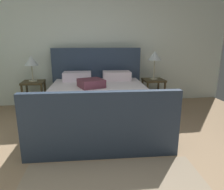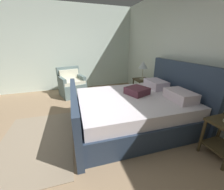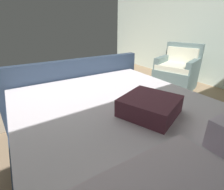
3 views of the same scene
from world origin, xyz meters
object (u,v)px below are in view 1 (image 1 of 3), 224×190
Objects in this scene: table_lamp_left at (31,61)px; nightstand_right at (153,88)px; nightstand_left at (34,91)px; bed at (99,103)px; table_lamp_right at (155,57)px.

nightstand_right is at bearing -2.75° from table_lamp_left.
nightstand_left is at bearing 177.25° from nightstand_right.
table_lamp_left reaches higher than nightstand_left.
bed reaches higher than table_lamp_right.
bed is 4.05× the size of nightstand_left.
table_lamp_left reaches higher than nightstand_right.
table_lamp_left is at bearing 116.57° from nightstand_left.
bed is 4.05× the size of table_lamp_right.
table_lamp_right is at bearing 32.38° from bed.
table_lamp_right is 2.55m from table_lamp_left.
table_lamp_left is (-0.00, 0.00, 0.61)m from nightstand_left.
table_lamp_left is (-2.55, 0.12, 0.61)m from nightstand_right.
nightstand_left is 0.61m from table_lamp_left.
bed reaches higher than table_lamp_left.
table_lamp_right is (1.27, 0.81, 0.73)m from bed.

